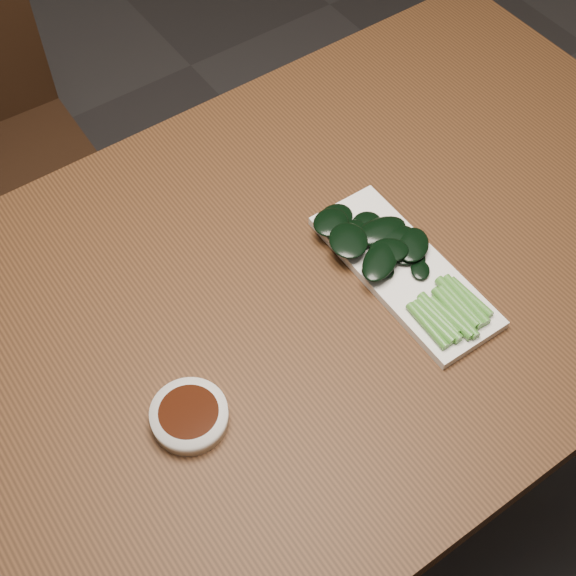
{
  "coord_description": "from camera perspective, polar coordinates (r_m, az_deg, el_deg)",
  "views": [
    {
      "loc": [
        -0.38,
        -0.53,
        1.67
      ],
      "look_at": [
        -0.01,
        -0.0,
        0.76
      ],
      "focal_mm": 50.0,
      "sensor_mm": 36.0,
      "label": 1
    }
  ],
  "objects": [
    {
      "name": "ground",
      "position": [
        1.79,
        0.16,
        -14.11
      ],
      "size": [
        6.0,
        6.0,
        0.0
      ],
      "primitive_type": "plane",
      "color": "#312E2E",
      "rests_on": "ground"
    },
    {
      "name": "table",
      "position": [
        1.19,
        0.24,
        -2.06
      ],
      "size": [
        1.4,
        0.8,
        0.75
      ],
      "color": "#472914",
      "rests_on": "ground"
    },
    {
      "name": "sauce_bowl",
      "position": [
        1.02,
        -7.03,
        -9.02
      ],
      "size": [
        0.1,
        0.1,
        0.03
      ],
      "color": "white",
      "rests_on": "table"
    },
    {
      "name": "serving_plate",
      "position": [
        1.15,
        8.24,
        1.22
      ],
      "size": [
        0.12,
        0.31,
        0.01
      ],
      "rotation": [
        0.0,
        0.0,
        -0.01
      ],
      "color": "white",
      "rests_on": "table"
    },
    {
      "name": "gai_lan",
      "position": [
        1.14,
        7.46,
        2.31
      ],
      "size": [
        0.15,
        0.3,
        0.02
      ],
      "color": "#49892F",
      "rests_on": "serving_plate"
    }
  ]
}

